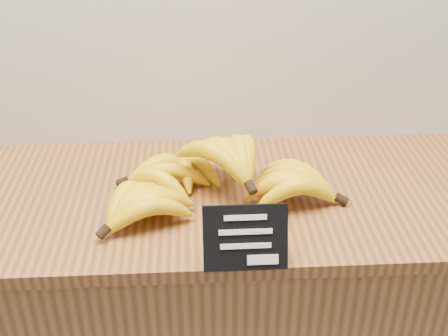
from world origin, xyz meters
TOP-DOWN VIEW (x-y plane):
  - counter_top at (0.08, 2.75)m, footprint 1.39×0.54m
  - chalkboard_sign at (0.11, 2.50)m, footprint 0.16×0.05m
  - banana_pile at (0.04, 2.73)m, footprint 0.56×0.34m

SIDE VIEW (x-z plane):
  - counter_top at x=0.08m, z-range 0.90..0.93m
  - banana_pile at x=0.04m, z-range 0.91..1.04m
  - chalkboard_sign at x=0.11m, z-range 0.93..1.05m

